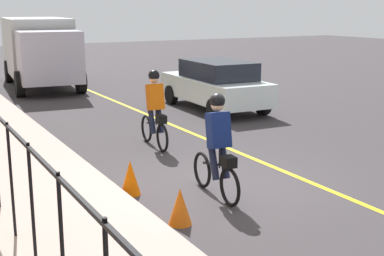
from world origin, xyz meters
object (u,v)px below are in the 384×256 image
(cyclist_lead, at_px, (155,109))
(cyclist_follow, at_px, (218,147))
(patrol_sedan, at_px, (216,84))
(traffic_cone_far, at_px, (130,177))
(box_truck_background, at_px, (40,49))
(traffic_cone_near, at_px, (180,206))

(cyclist_lead, xyz_separation_m, cyclist_follow, (-3.59, 0.51, 0.00))
(patrol_sedan, relative_size, traffic_cone_far, 7.18)
(box_truck_background, height_order, traffic_cone_near, box_truck_background)
(traffic_cone_near, xyz_separation_m, traffic_cone_far, (1.59, 0.15, 0.02))
(box_truck_background, bearing_deg, cyclist_follow, 3.24)
(patrol_sedan, bearing_deg, traffic_cone_far, 140.11)
(cyclist_lead, distance_m, traffic_cone_far, 3.30)
(patrol_sedan, height_order, traffic_cone_far, patrol_sedan)
(cyclist_lead, bearing_deg, traffic_cone_far, 151.50)
(patrol_sedan, distance_m, traffic_cone_near, 9.38)
(cyclist_follow, xyz_separation_m, traffic_cone_near, (-0.72, 1.11, -0.62))
(box_truck_background, xyz_separation_m, traffic_cone_far, (-14.04, 1.85, -1.24))
(box_truck_background, bearing_deg, patrol_sedan, 30.14)
(cyclist_follow, bearing_deg, traffic_cone_far, 59.56)
(traffic_cone_far, bearing_deg, cyclist_follow, -124.87)
(cyclist_follow, bearing_deg, box_truck_background, 2.13)
(patrol_sedan, bearing_deg, traffic_cone_near, 147.30)
(patrol_sedan, relative_size, box_truck_background, 0.65)
(patrol_sedan, distance_m, traffic_cone_far, 8.22)
(cyclist_lead, xyz_separation_m, patrol_sedan, (3.38, -3.72, -0.09))
(cyclist_follow, bearing_deg, cyclist_lead, -3.66)
(cyclist_lead, bearing_deg, traffic_cone_near, 163.87)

